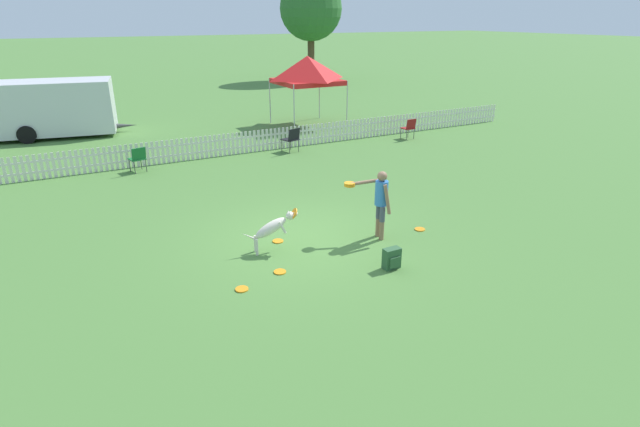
% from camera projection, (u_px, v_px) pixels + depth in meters
% --- Properties ---
extents(ground_plane, '(240.00, 240.00, 0.00)m').
position_uv_depth(ground_plane, '(305.00, 238.00, 11.05)').
color(ground_plane, '#4C7A38').
extents(handler_person, '(0.87, 0.79, 1.53)m').
position_uv_depth(handler_person, '(379.00, 197.00, 10.70)').
color(handler_person, '#8C664C').
rests_on(handler_person, ground_plane).
extents(leaping_dog, '(1.19, 0.43, 0.90)m').
position_uv_depth(leaping_dog, '(273.00, 227.00, 10.23)').
color(leaping_dog, beige).
rests_on(leaping_dog, ground_plane).
extents(frisbee_near_handler, '(0.24, 0.24, 0.02)m').
position_uv_depth(frisbee_near_handler, '(242.00, 289.00, 8.95)').
color(frisbee_near_handler, orange).
rests_on(frisbee_near_handler, ground_plane).
extents(frisbee_near_dog, '(0.24, 0.24, 0.02)m').
position_uv_depth(frisbee_near_dog, '(420.00, 229.00, 11.46)').
color(frisbee_near_dog, orange).
rests_on(frisbee_near_dog, ground_plane).
extents(frisbee_midfield, '(0.24, 0.24, 0.02)m').
position_uv_depth(frisbee_midfield, '(280.00, 272.00, 9.56)').
color(frisbee_midfield, orange).
rests_on(frisbee_midfield, ground_plane).
extents(frisbee_far_scatter, '(0.24, 0.24, 0.02)m').
position_uv_depth(frisbee_far_scatter, '(278.00, 241.00, 10.86)').
color(frisbee_far_scatter, orange).
rests_on(frisbee_far_scatter, ground_plane).
extents(backpack_on_grass, '(0.34, 0.22, 0.42)m').
position_uv_depth(backpack_on_grass, '(392.00, 259.00, 9.65)').
color(backpack_on_grass, '#2D5633').
rests_on(backpack_on_grass, ground_plane).
extents(picket_fence, '(27.29, 0.04, 0.77)m').
position_uv_depth(picket_fence, '(206.00, 147.00, 17.09)').
color(picket_fence, silver).
rests_on(picket_fence, ground_plane).
extents(folding_chair_blue_left, '(0.63, 0.64, 0.88)m').
position_uv_depth(folding_chair_blue_left, '(292.00, 138.00, 17.77)').
color(folding_chair_blue_left, '#333338').
rests_on(folding_chair_blue_left, ground_plane).
extents(folding_chair_center, '(0.53, 0.55, 0.81)m').
position_uv_depth(folding_chair_center, '(138.00, 157.00, 15.49)').
color(folding_chair_center, '#333338').
rests_on(folding_chair_center, ground_plane).
extents(folding_chair_green_right, '(0.44, 0.46, 0.81)m').
position_uv_depth(folding_chair_green_right, '(409.00, 127.00, 19.68)').
color(folding_chair_green_right, '#333338').
rests_on(folding_chair_green_right, ground_plane).
extents(canopy_tent_main, '(2.57, 2.57, 2.99)m').
position_uv_depth(canopy_tent_main, '(307.00, 70.00, 21.41)').
color(canopy_tent_main, '#B2B2B2').
rests_on(canopy_tent_main, ground_plane).
extents(equipment_trailer, '(5.98, 3.01, 2.20)m').
position_uv_depth(equipment_trailer, '(46.00, 107.00, 19.88)').
color(equipment_trailer, silver).
rests_on(equipment_trailer, ground_plane).
extents(tree_left_grove, '(4.50, 4.50, 7.29)m').
position_uv_depth(tree_left_grove, '(311.00, 9.00, 35.94)').
color(tree_left_grove, '#4C3823').
rests_on(tree_left_grove, ground_plane).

